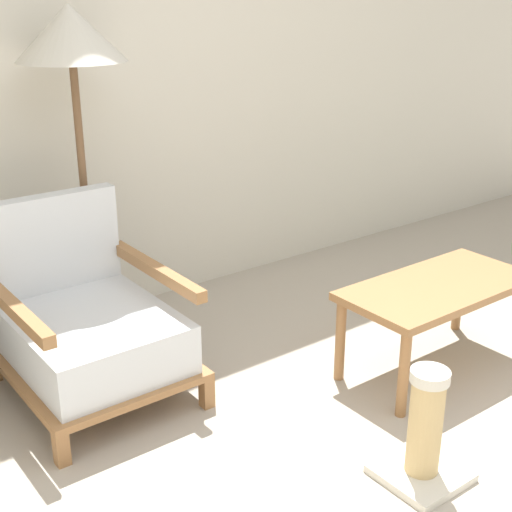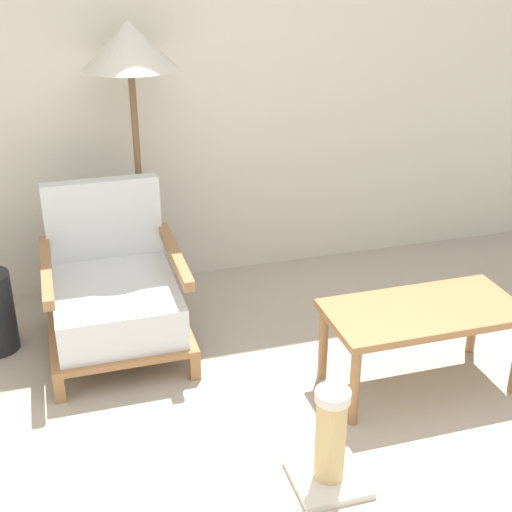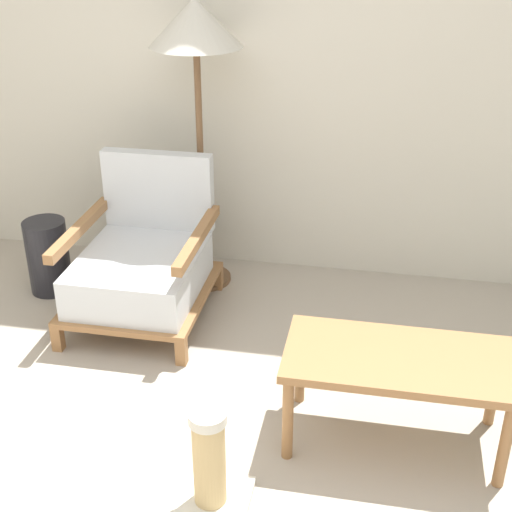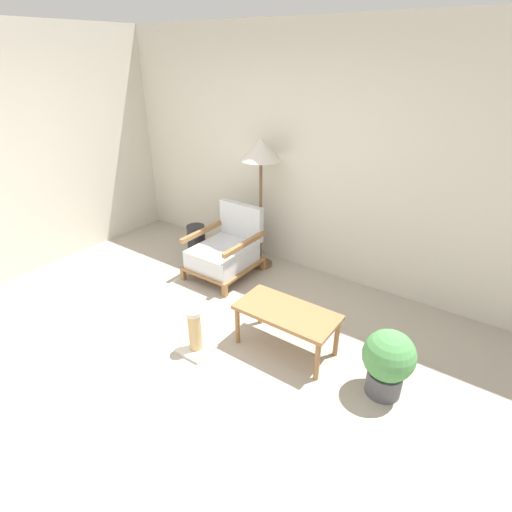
{
  "view_description": "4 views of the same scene",
  "coord_description": "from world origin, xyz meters",
  "px_view_note": "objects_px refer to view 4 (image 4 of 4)",
  "views": [
    {
      "loc": [
        -1.56,
        -0.87,
        1.63
      ],
      "look_at": [
        0.14,
        1.36,
        0.55
      ],
      "focal_mm": 50.0,
      "sensor_mm": 36.0,
      "label": 1
    },
    {
      "loc": [
        -0.73,
        -1.55,
        1.98
      ],
      "look_at": [
        0.14,
        1.36,
        0.55
      ],
      "focal_mm": 50.0,
      "sensor_mm": 36.0,
      "label": 2
    },
    {
      "loc": [
        0.67,
        -1.42,
        1.99
      ],
      "look_at": [
        0.14,
        1.36,
        0.55
      ],
      "focal_mm": 50.0,
      "sensor_mm": 36.0,
      "label": 3
    },
    {
      "loc": [
        2.2,
        -1.55,
        2.4
      ],
      "look_at": [
        0.14,
        1.36,
        0.55
      ],
      "focal_mm": 28.0,
      "sensor_mm": 36.0,
      "label": 4
    }
  ],
  "objects_px": {
    "vase": "(196,241)",
    "scratching_post": "(195,335)",
    "coffee_table": "(287,316)",
    "armchair": "(226,250)",
    "floor_lamp": "(261,156)",
    "potted_plant": "(388,361)"
  },
  "relations": [
    {
      "from": "coffee_table",
      "to": "vase",
      "type": "height_order",
      "value": "vase"
    },
    {
      "from": "coffee_table",
      "to": "scratching_post",
      "type": "xyz_separation_m",
      "value": [
        -0.64,
        -0.48,
        -0.19
      ]
    },
    {
      "from": "floor_lamp",
      "to": "scratching_post",
      "type": "relative_size",
      "value": 3.65
    },
    {
      "from": "coffee_table",
      "to": "armchair",
      "type": "bearing_deg",
      "value": 149.8
    },
    {
      "from": "floor_lamp",
      "to": "scratching_post",
      "type": "height_order",
      "value": "floor_lamp"
    },
    {
      "from": "armchair",
      "to": "potted_plant",
      "type": "distance_m",
      "value": 2.32
    },
    {
      "from": "vase",
      "to": "potted_plant",
      "type": "xyz_separation_m",
      "value": [
        2.8,
        -0.89,
        0.11
      ]
    },
    {
      "from": "floor_lamp",
      "to": "potted_plant",
      "type": "xyz_separation_m",
      "value": [
        1.98,
        -1.16,
        -1.04
      ]
    },
    {
      "from": "coffee_table",
      "to": "potted_plant",
      "type": "height_order",
      "value": "potted_plant"
    },
    {
      "from": "coffee_table",
      "to": "scratching_post",
      "type": "distance_m",
      "value": 0.82
    },
    {
      "from": "floor_lamp",
      "to": "scratching_post",
      "type": "xyz_separation_m",
      "value": [
        0.45,
        -1.65,
        -1.19
      ]
    },
    {
      "from": "armchair",
      "to": "scratching_post",
      "type": "relative_size",
      "value": 1.85
    },
    {
      "from": "armchair",
      "to": "potted_plant",
      "type": "height_order",
      "value": "armchair"
    },
    {
      "from": "floor_lamp",
      "to": "coffee_table",
      "type": "xyz_separation_m",
      "value": [
        1.09,
        -1.17,
        -1.0
      ]
    },
    {
      "from": "potted_plant",
      "to": "vase",
      "type": "bearing_deg",
      "value": 162.29
    },
    {
      "from": "coffee_table",
      "to": "potted_plant",
      "type": "relative_size",
      "value": 1.56
    },
    {
      "from": "vase",
      "to": "potted_plant",
      "type": "relative_size",
      "value": 0.74
    },
    {
      "from": "floor_lamp",
      "to": "coffee_table",
      "type": "distance_m",
      "value": 1.88
    },
    {
      "from": "armchair",
      "to": "vase",
      "type": "height_order",
      "value": "armchair"
    },
    {
      "from": "floor_lamp",
      "to": "potted_plant",
      "type": "distance_m",
      "value": 2.52
    },
    {
      "from": "vase",
      "to": "scratching_post",
      "type": "xyz_separation_m",
      "value": [
        1.27,
        -1.38,
        -0.04
      ]
    },
    {
      "from": "armchair",
      "to": "scratching_post",
      "type": "height_order",
      "value": "armchair"
    }
  ]
}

